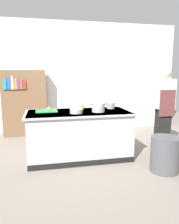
# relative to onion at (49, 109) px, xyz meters

# --- Properties ---
(ground_plane) EXTENTS (10.00, 10.00, 0.00)m
(ground_plane) POSITION_rel_onion_xyz_m (0.55, -0.11, -0.96)
(ground_plane) COLOR slate
(back_wall) EXTENTS (6.40, 0.12, 3.00)m
(back_wall) POSITION_rel_onion_xyz_m (0.55, 1.99, 0.54)
(back_wall) COLOR white
(back_wall) RESTS_ON ground_plane
(counter_island) EXTENTS (1.98, 0.98, 0.90)m
(counter_island) POSITION_rel_onion_xyz_m (0.55, -0.11, -0.49)
(counter_island) COLOR #B7BABF
(counter_island) RESTS_ON ground_plane
(cutting_board) EXTENTS (0.40, 0.28, 0.02)m
(cutting_board) POSITION_rel_onion_xyz_m (-0.04, 0.03, -0.05)
(cutting_board) COLOR green
(cutting_board) RESTS_ON counter_island
(onion) EXTENTS (0.07, 0.07, 0.07)m
(onion) POSITION_rel_onion_xyz_m (0.00, 0.00, 0.00)
(onion) COLOR tan
(onion) RESTS_ON cutting_board
(stock_pot) EXTENTS (0.31, 0.24, 0.17)m
(stock_pot) POSITION_rel_onion_xyz_m (0.91, -0.20, 0.03)
(stock_pot) COLOR #B7BABF
(stock_pot) RESTS_ON counter_island
(sauce_pan) EXTENTS (0.23, 0.16, 0.12)m
(sauce_pan) POSITION_rel_onion_xyz_m (1.25, 0.13, 0.00)
(sauce_pan) COLOR #99999E
(sauce_pan) RESTS_ON counter_island
(mixing_bowl) EXTENTS (0.23, 0.23, 0.08)m
(mixing_bowl) POSITION_rel_onion_xyz_m (0.48, -0.26, -0.01)
(mixing_bowl) COLOR #B7BABF
(mixing_bowl) RESTS_ON counter_island
(juice_cup) EXTENTS (0.07, 0.07, 0.10)m
(juice_cup) POSITION_rel_onion_xyz_m (0.66, 0.12, -0.01)
(juice_cup) COLOR yellow
(juice_cup) RESTS_ON counter_island
(trash_bin) EXTENTS (0.47, 0.47, 0.59)m
(trash_bin) POSITION_rel_onion_xyz_m (1.84, -1.02, -0.66)
(trash_bin) COLOR #4C4C51
(trash_bin) RESTS_ON ground_plane
(person_chef) EXTENTS (0.38, 0.25, 1.72)m
(person_chef) POSITION_rel_onion_xyz_m (2.35, -0.07, -0.04)
(person_chef) COLOR black
(person_chef) RESTS_ON ground_plane
(bookshelf) EXTENTS (1.10, 0.31, 1.70)m
(bookshelf) POSITION_rel_onion_xyz_m (-0.58, 1.69, -0.10)
(bookshelf) COLOR brown
(bookshelf) RESTS_ON ground_plane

